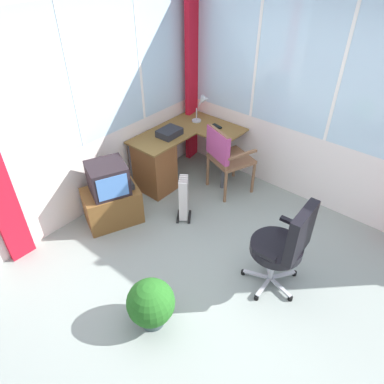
% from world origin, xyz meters
% --- Properties ---
extents(ground, '(4.81, 5.11, 0.06)m').
position_xyz_m(ground, '(0.00, 0.00, -0.03)').
color(ground, gray).
extents(north_window_panel, '(3.81, 0.07, 2.59)m').
position_xyz_m(north_window_panel, '(0.00, 2.08, 1.29)').
color(north_window_panel, silver).
rests_on(north_window_panel, ground).
extents(east_window_panel, '(0.07, 4.11, 2.59)m').
position_xyz_m(east_window_panel, '(1.93, -0.00, 1.29)').
color(east_window_panel, silver).
rests_on(east_window_panel, ground).
extents(curtain_corner, '(0.27, 0.11, 2.49)m').
position_xyz_m(curtain_corner, '(1.80, 1.95, 1.24)').
color(curtain_corner, red).
rests_on(curtain_corner, ground).
extents(desk, '(1.33, 1.02, 0.72)m').
position_xyz_m(desk, '(0.86, 1.74, 0.40)').
color(desk, brown).
rests_on(desk, ground).
extents(desk_lamp, '(0.23, 0.20, 0.38)m').
position_xyz_m(desk_lamp, '(1.68, 1.66, 0.97)').
color(desk_lamp, '#B2B7BC').
rests_on(desk_lamp, desk).
extents(tv_remote, '(0.07, 0.16, 0.02)m').
position_xyz_m(tv_remote, '(1.65, 1.38, 0.73)').
color(tv_remote, black).
rests_on(tv_remote, desk).
extents(paper_tray, '(0.31, 0.24, 0.09)m').
position_xyz_m(paper_tray, '(1.05, 1.71, 0.77)').
color(paper_tray, '#22242A').
rests_on(paper_tray, desk).
extents(wooden_armchair, '(0.62, 0.62, 0.94)m').
position_xyz_m(wooden_armchair, '(1.32, 1.02, 0.60)').
color(wooden_armchair, brown).
rests_on(wooden_armchair, ground).
extents(office_chair, '(0.60, 0.58, 1.03)m').
position_xyz_m(office_chair, '(0.39, -0.36, 0.59)').
color(office_chair, '#B7B7BF').
rests_on(office_chair, ground).
extents(tv_on_stand, '(0.76, 0.66, 0.80)m').
position_xyz_m(tv_on_stand, '(-0.02, 1.67, 0.36)').
color(tv_on_stand, brown).
rests_on(tv_on_stand, ground).
extents(space_heater, '(0.29, 0.27, 0.59)m').
position_xyz_m(space_heater, '(0.58, 1.06, 0.30)').
color(space_heater, silver).
rests_on(space_heater, ground).
extents(potted_plant, '(0.43, 0.43, 0.50)m').
position_xyz_m(potted_plant, '(-0.72, 0.30, 0.27)').
color(potted_plant, '#3B4C4D').
rests_on(potted_plant, ground).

